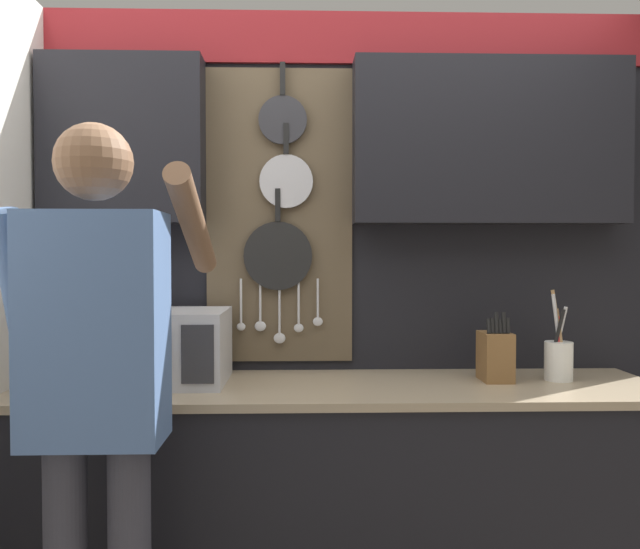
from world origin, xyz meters
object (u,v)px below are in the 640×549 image
at_px(knife_block, 495,356).
at_px(person, 97,374).
at_px(microwave, 158,347).
at_px(utensil_crock, 559,357).

bearing_deg(knife_block, person, -155.49).
bearing_deg(microwave, person, -93.08).
distance_m(microwave, knife_block, 1.30).
bearing_deg(utensil_crock, microwave, -179.93).
distance_m(knife_block, utensil_crock, 0.25).
distance_m(utensil_crock, person, 1.69).
bearing_deg(person, microwave, 86.92).
distance_m(knife_block, person, 1.46).
distance_m(microwave, person, 0.61).
relative_size(utensil_crock, person, 0.20).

